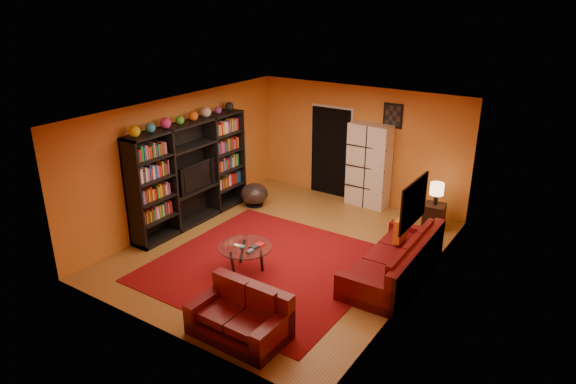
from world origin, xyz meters
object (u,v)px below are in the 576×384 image
Objects in this scene: entertainment_unit at (191,174)px; storage_cabinet at (369,166)px; coffee_table at (245,249)px; table_lamp at (437,190)px; side_table at (434,216)px; tv at (194,176)px; loveseat at (242,316)px; sofa at (398,262)px; bowl_chair at (254,194)px.

entertainment_unit reaches higher than storage_cabinet.
storage_cabinet reaches higher than coffee_table.
entertainment_unit reaches higher than table_lamp.
side_table reaches higher than coffee_table.
tv is 0.74× the size of loveseat.
loveseat reaches higher than coffee_table.
tv is 4.86m from table_lamp.
storage_cabinet reaches higher than sofa.
coffee_table is 3.89m from storage_cabinet.
sofa is 5.32× the size of table_lamp.
coffee_table is at bearing -121.14° from side_table.
storage_cabinet is 2.60m from bowl_chair.
storage_cabinet reaches higher than bowl_chair.
tv is 1.61× the size of bowl_chair.
bowl_chair is (0.55, 1.37, -0.78)m from entertainment_unit.
entertainment_unit is at bearing -150.15° from side_table.
coffee_table is at bearing -116.70° from tv.
coffee_table is at bearing -25.40° from entertainment_unit.
storage_cabinet reaches higher than side_table.
sofa reaches higher than coffee_table.
side_table is (3.72, 1.08, -0.02)m from bowl_chair.
side_table is (1.07, 4.87, -0.04)m from loveseat.
tv is 0.41× the size of sofa.
storage_cabinet is (2.58, 2.76, -0.08)m from tv.
sofa is at bearing -16.82° from bowl_chair.
sofa is at bearing 2.63° from entertainment_unit.
tv is at bearing 52.82° from loveseat.
tv is at bearing 153.30° from coffee_table.
storage_cabinet is at bearing 7.05° from loveseat.
storage_cabinet is 4.07× the size of table_lamp.
coffee_table is 2.02× the size of table_lamp.
coffee_table is at bearing -93.35° from storage_cabinet.
side_table is (1.64, -0.35, -0.68)m from storage_cabinet.
coffee_table is at bearing -152.55° from sofa.
entertainment_unit is 4.93m from table_lamp.
storage_cabinet is (-0.57, 5.22, 0.64)m from loveseat.
storage_cabinet is at bearing 167.96° from table_lamp.
entertainment_unit is at bearing -150.15° from table_lamp.
side_table is at bearing -8.53° from storage_cabinet.
table_lamp reaches higher than sofa.
bowl_chair is at bearing -20.54° from tv.
loveseat is at bearing -53.55° from coffee_table.
loveseat is 0.73× the size of storage_cabinet.
sofa reaches higher than bowl_chair.
loveseat is (3.15, -2.46, -0.72)m from tv.
bowl_chair is (-2.08, -1.43, -0.65)m from storage_cabinet.
loveseat is 2.18× the size of bowl_chair.
coffee_table is at bearing -121.14° from table_lamp.
loveseat reaches higher than side_table.
table_lamp reaches higher than bowl_chair.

